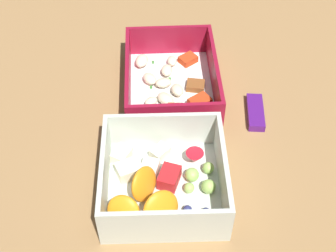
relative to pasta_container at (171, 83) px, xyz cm
name	(u,v)px	position (x,y,z in cm)	size (l,w,h in cm)	color
table_surface	(169,143)	(10.11, -1.18, -2.84)	(80.00, 80.00, 2.00)	#9E7547
pasta_container	(171,83)	(0.00, 0.00, 0.00)	(19.38, 14.87, 5.90)	white
fruit_bowl	(161,181)	(19.09, -3.04, 0.36)	(16.72, 16.73, 6.42)	silver
candy_bar	(255,112)	(6.41, 12.36, -1.24)	(7.00, 2.40, 1.20)	#51197A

